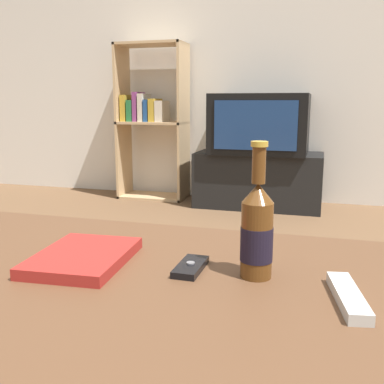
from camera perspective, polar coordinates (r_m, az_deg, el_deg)
back_wall at (r=3.80m, az=10.27°, el=18.67°), size 8.00×0.05×2.60m
coffee_table at (r=0.93m, az=-12.83°, el=-14.46°), size 1.20×0.85×0.47m
tv_stand at (r=3.53m, az=8.45°, el=1.56°), size 0.96×0.44×0.42m
television at (r=3.48m, az=8.65°, el=8.58°), size 0.71×0.54×0.44m
bookshelf at (r=3.80m, az=-5.37°, el=9.33°), size 0.56×0.30×1.27m
beer_bottle at (r=0.88m, az=8.25°, el=-4.87°), size 0.06×0.06×0.27m
cell_phone at (r=0.93m, az=-0.18°, el=-9.48°), size 0.05×0.11×0.02m
remote_control at (r=0.84m, az=19.20°, el=-12.43°), size 0.07×0.18×0.02m
table_book at (r=1.00m, az=-13.67°, el=-8.05°), size 0.20×0.26×0.02m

